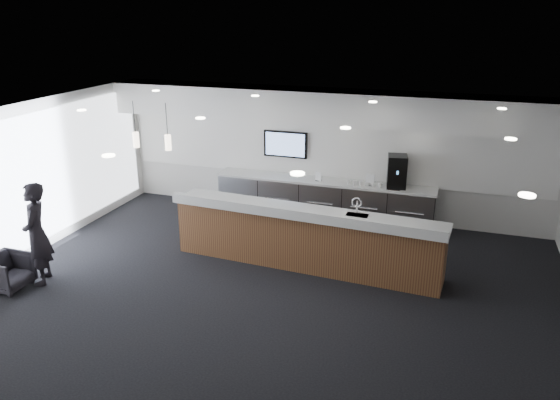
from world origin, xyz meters
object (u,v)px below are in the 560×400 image
(service_counter, at_px, (305,238))
(coffee_machine, at_px, (397,171))
(armchair, at_px, (8,272))
(lounge_guest, at_px, (37,234))

(service_counter, distance_m, coffee_machine, 2.92)
(service_counter, bearing_deg, armchair, -148.13)
(armchair, bearing_deg, coffee_machine, -49.94)
(service_counter, height_order, coffee_machine, coffee_machine)
(service_counter, distance_m, lounge_guest, 4.80)
(coffee_machine, distance_m, lounge_guest, 7.29)
(coffee_machine, relative_size, lounge_guest, 0.38)
(armchair, distance_m, lounge_guest, 0.83)
(coffee_machine, bearing_deg, armchair, -149.37)
(coffee_machine, distance_m, armchair, 7.89)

